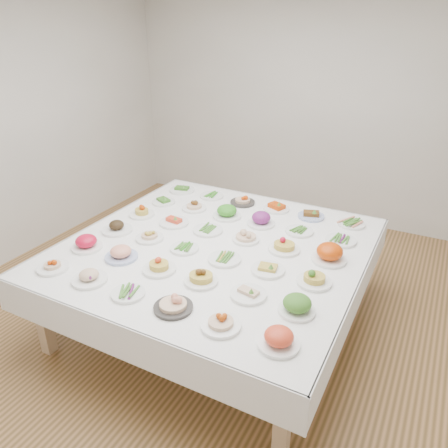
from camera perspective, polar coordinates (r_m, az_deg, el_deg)
The scene contains 38 objects.
room_envelope at distance 3.35m, azimuth -0.63°, elevation 14.69°, with size 5.02×5.02×2.81m.
display_table at distance 3.64m, azimuth -1.10°, elevation -3.63°, with size 2.38×2.38×0.75m.
dish_0 at distance 3.50m, azimuth -21.53°, elevation -4.87°, with size 0.23×0.23×0.11m.
dish_1 at distance 3.26m, azimuth -17.25°, elevation -6.27°, with size 0.25×0.25×0.13m.
dish_2 at distance 3.06m, azimuth -12.43°, elevation -8.70°, with size 0.23×0.23×0.05m.
dish_3 at distance 2.86m, azimuth -6.70°, elevation -9.87°, with size 0.27×0.27×0.14m.
dish_4 at distance 2.70m, azimuth -0.42°, elevation -12.35°, with size 0.25×0.25×0.13m.
dish_5 at distance 2.58m, azimuth 7.19°, elevation -14.33°, with size 0.24×0.24×0.14m.
dish_6 at distance 3.70m, azimuth -17.57°, elevation -2.14°, with size 0.24×0.24×0.14m.
dish_7 at distance 3.48m, azimuth -13.35°, elevation -3.33°, with size 0.25×0.25×0.15m.
dish_8 at distance 3.27m, azimuth -8.51°, elevation -5.08°, with size 0.25×0.25×0.14m.
dish_9 at distance 3.11m, azimuth -3.03°, elevation -6.65°, with size 0.24×0.24×0.14m.
dish_10 at distance 2.98m, azimuth 3.21°, elevation -8.82°, with size 0.25×0.25×0.09m.
dish_11 at distance 2.85m, azimuth 9.55°, elevation -10.05°, with size 0.28×0.28×0.15m.
dish_12 at distance 3.93m, azimuth -13.87°, elevation -0.15°, with size 0.26×0.26×0.13m.
dish_13 at distance 3.73m, azimuth -9.72°, elevation -1.36°, with size 0.23×0.23×0.11m.
dish_14 at distance 3.55m, azimuth -5.20°, elevation -3.09°, with size 0.23×0.23×0.05m.
dish_15 at distance 3.38m, azimuth 0.05°, elevation -4.48°, with size 0.25×0.25×0.05m.
dish_16 at distance 3.25m, azimuth 5.75°, elevation -5.56°, with size 0.25×0.25×0.10m.
dish_17 at distance 3.15m, azimuth 11.76°, elevation -6.53°, with size 0.25×0.25×0.15m.
dish_18 at distance 4.19m, azimuth -10.71°, elevation 1.74°, with size 0.23×0.23×0.12m.
dish_19 at distance 3.98m, azimuth -6.55°, elevation 0.49°, with size 0.26×0.26×0.10m.
dish_20 at distance 3.83m, azimuth -2.12°, elevation -0.68°, with size 0.26×0.26×0.06m.
dish_21 at distance 3.66m, azimuth 2.89°, elevation -1.30°, with size 0.25×0.25×0.13m.
dish_22 at distance 3.53m, azimuth 7.89°, elevation -2.57°, with size 0.25×0.25×0.14m.
dish_23 at distance 3.45m, azimuth 13.64°, elevation -3.48°, with size 0.27×0.27×0.17m.
dish_24 at distance 4.44m, azimuth -7.92°, elevation 3.19°, with size 0.23×0.23×0.10m.
dish_25 at distance 4.25m, azimuth -3.93°, elevation 2.68°, with size 0.23×0.23×0.13m.
dish_26 at distance 4.07m, azimuth 0.38°, elevation 1.89°, with size 0.26×0.26×0.16m.
dish_27 at distance 3.94m, azimuth 4.87°, elevation 0.68°, with size 0.25×0.25×0.13m.
dish_28 at distance 3.86m, azimuth 9.81°, elevation -0.83°, with size 0.24×0.24×0.05m.
dish_29 at distance 3.78m, azimuth 15.03°, elevation -1.95°, with size 0.25×0.25×0.06m.
dish_30 at distance 4.72m, azimuth -5.52°, elevation 4.82°, with size 0.26×0.26×0.11m.
dish_31 at distance 4.55m, azimuth -1.63°, elevation 3.79°, with size 0.24×0.24×0.05m.
dish_32 at distance 4.38m, azimuth 2.45°, elevation 3.37°, with size 0.24×0.24×0.13m.
dish_33 at distance 4.27m, azimuth 6.88°, elevation 2.32°, with size 0.25×0.25×0.10m.
dish_34 at distance 4.16m, azimuth 11.33°, elevation 1.38°, with size 0.24×0.24×0.11m.
dish_35 at distance 4.10m, azimuth 16.32°, elevation 0.19°, with size 0.27×0.25×0.06m.
Camera 1 is at (1.56, -2.89, 2.47)m, focal length 35.00 mm.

